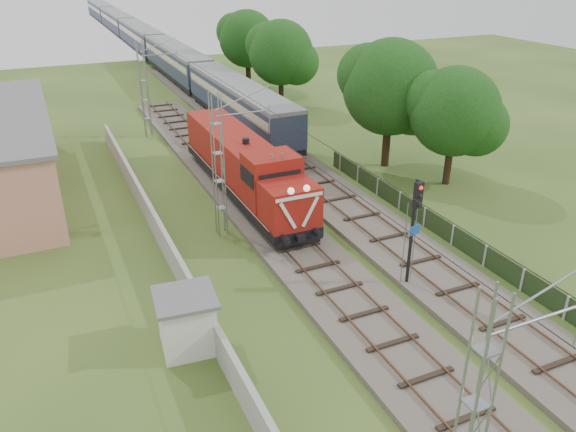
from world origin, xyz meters
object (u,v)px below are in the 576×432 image
relay_hut (187,321)px  coach_rake (140,36)px  locomotive (244,165)px  signal_post (415,216)px

relay_hut → coach_rake: bearing=80.4°
locomotive → coach_rake: bearing=85.2°
signal_post → relay_hut: 10.97m
coach_rake → relay_hut: (-12.40, -73.19, -1.25)m
signal_post → coach_rake: bearing=88.6°
locomotive → signal_post: (3.27, -13.40, 1.59)m
locomotive → relay_hut: bearing=-118.9°
locomotive → signal_post: signal_post is taller
coach_rake → relay_hut: coach_rake is taller
locomotive → coach_rake: locomotive is taller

